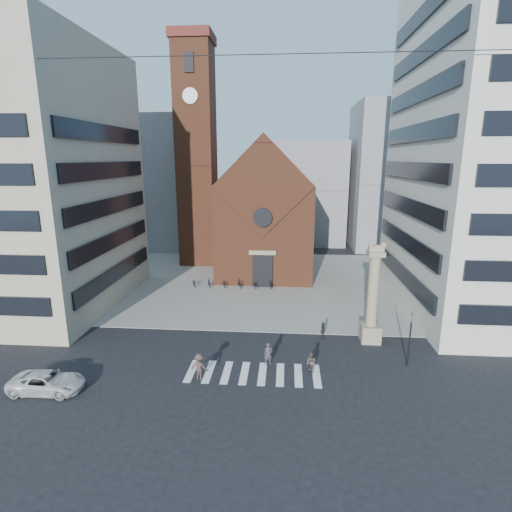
# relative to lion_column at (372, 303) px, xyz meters

# --- Properties ---
(ground) EXTENTS (120.00, 120.00, 0.00)m
(ground) POSITION_rel_lion_column_xyz_m (-10.01, -3.00, -3.46)
(ground) COLOR black
(ground) RESTS_ON ground
(piazza) EXTENTS (46.00, 30.00, 0.05)m
(piazza) POSITION_rel_lion_column_xyz_m (-10.01, 16.00, -3.43)
(piazza) COLOR gray
(piazza) RESTS_ON ground
(zebra_crossing) EXTENTS (10.20, 3.20, 0.01)m
(zebra_crossing) POSITION_rel_lion_column_xyz_m (-9.46, -6.00, -3.45)
(zebra_crossing) COLOR white
(zebra_crossing) RESTS_ON ground
(church) EXTENTS (12.00, 16.65, 18.00)m
(church) POSITION_rel_lion_column_xyz_m (-10.01, 22.04, 4.53)
(church) COLOR brown
(church) RESTS_ON ground
(campanile) EXTENTS (5.50, 5.50, 31.20)m
(campanile) POSITION_rel_lion_column_xyz_m (-20.01, 25.00, 12.28)
(campanile) COLOR brown
(campanile) RESTS_ON ground
(building_left) EXTENTS (18.00, 20.00, 26.00)m
(building_left) POSITION_rel_lion_column_xyz_m (-34.01, 7.00, 9.54)
(building_left) COLOR tan
(building_left) RESTS_ON ground
(building_right) EXTENTS (18.00, 22.00, 32.00)m
(building_right) POSITION_rel_lion_column_xyz_m (13.99, 9.00, 12.54)
(building_right) COLOR beige
(building_right) RESTS_ON ground
(bg_block_left) EXTENTS (16.00, 14.00, 22.00)m
(bg_block_left) POSITION_rel_lion_column_xyz_m (-30.01, 37.00, 7.54)
(bg_block_left) COLOR gray
(bg_block_left) RESTS_ON ground
(bg_block_mid) EXTENTS (14.00, 12.00, 18.00)m
(bg_block_mid) POSITION_rel_lion_column_xyz_m (-4.01, 42.00, 5.54)
(bg_block_mid) COLOR gray
(bg_block_mid) RESTS_ON ground
(bg_block_right) EXTENTS (16.00, 14.00, 24.00)m
(bg_block_right) POSITION_rel_lion_column_xyz_m (11.99, 39.00, 8.54)
(bg_block_right) COLOR gray
(bg_block_right) RESTS_ON ground
(lion_column) EXTENTS (1.63, 1.60, 8.68)m
(lion_column) POSITION_rel_lion_column_xyz_m (0.00, 0.00, 0.00)
(lion_column) COLOR gray
(lion_column) RESTS_ON ground
(traffic_light) EXTENTS (0.13, 0.16, 4.30)m
(traffic_light) POSITION_rel_lion_column_xyz_m (1.99, -4.00, -1.17)
(traffic_light) COLOR black
(traffic_light) RESTS_ON ground
(white_car) EXTENTS (4.87, 2.32, 1.34)m
(white_car) POSITION_rel_lion_column_xyz_m (-22.98, -9.30, -2.79)
(white_car) COLOR silver
(white_car) RESTS_ON ground
(pedestrian_0) EXTENTS (0.70, 0.53, 1.74)m
(pedestrian_0) POSITION_rel_lion_column_xyz_m (-8.44, -4.62, -2.59)
(pedestrian_0) COLOR #3C3145
(pedestrian_0) RESTS_ON ground
(pedestrian_1) EXTENTS (0.94, 0.96, 1.55)m
(pedestrian_1) POSITION_rel_lion_column_xyz_m (-5.29, -5.53, -2.68)
(pedestrian_1) COLOR #4D433D
(pedestrian_1) RESTS_ON ground
(pedestrian_2) EXTENTS (0.41, 0.92, 1.56)m
(pedestrian_2) POSITION_rel_lion_column_xyz_m (-3.99, 0.00, -2.68)
(pedestrian_2) COLOR #2A2931
(pedestrian_2) RESTS_ON ground
(pedestrian_3) EXTENTS (1.36, 0.94, 1.92)m
(pedestrian_3) POSITION_rel_lion_column_xyz_m (-13.18, -7.00, -2.50)
(pedestrian_3) COLOR #422F2C
(pedestrian_3) RESTS_ON ground
(scooter_0) EXTENTS (1.11, 1.77, 0.88)m
(scooter_0) POSITION_rel_lion_column_xyz_m (-18.28, 13.47, -2.97)
(scooter_0) COLOR black
(scooter_0) RESTS_ON piazza
(scooter_1) EXTENTS (0.97, 1.68, 0.97)m
(scooter_1) POSITION_rel_lion_column_xyz_m (-16.44, 13.47, -2.92)
(scooter_1) COLOR black
(scooter_1) RESTS_ON piazza
(scooter_2) EXTENTS (1.11, 1.77, 0.88)m
(scooter_2) POSITION_rel_lion_column_xyz_m (-14.60, 13.47, -2.97)
(scooter_2) COLOR black
(scooter_2) RESTS_ON piazza
(scooter_3) EXTENTS (0.97, 1.68, 0.97)m
(scooter_3) POSITION_rel_lion_column_xyz_m (-12.77, 13.47, -2.92)
(scooter_3) COLOR black
(scooter_3) RESTS_ON piazza
(scooter_4) EXTENTS (1.11, 1.77, 0.88)m
(scooter_4) POSITION_rel_lion_column_xyz_m (-10.93, 13.47, -2.97)
(scooter_4) COLOR black
(scooter_4) RESTS_ON piazza
(scooter_5) EXTENTS (0.97, 1.68, 0.97)m
(scooter_5) POSITION_rel_lion_column_xyz_m (-9.10, 13.47, -2.92)
(scooter_5) COLOR black
(scooter_5) RESTS_ON piazza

